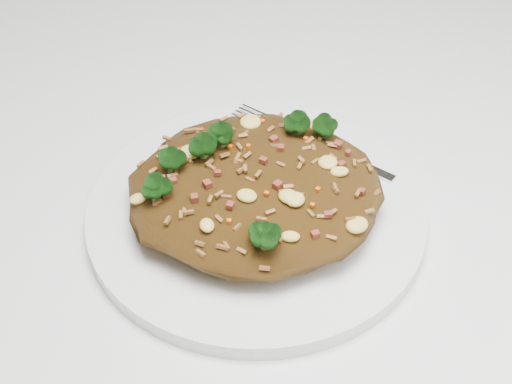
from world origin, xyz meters
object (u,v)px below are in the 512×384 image
at_px(plate, 256,212).
at_px(fried_rice, 255,181).
at_px(fork, 319,146).
at_px(dining_table, 352,287).

distance_m(plate, fried_rice, 0.03).
height_order(plate, fried_rice, fried_rice).
relative_size(fried_rice, fork, 1.54).
distance_m(dining_table, fork, 0.13).
bearing_deg(plate, fried_rice, 143.50).
relative_size(plate, fried_rice, 1.36).
relative_size(dining_table, plate, 4.45).
height_order(dining_table, fried_rice, fried_rice).
bearing_deg(fork, plate, -91.20).
height_order(fried_rice, fork, fried_rice).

